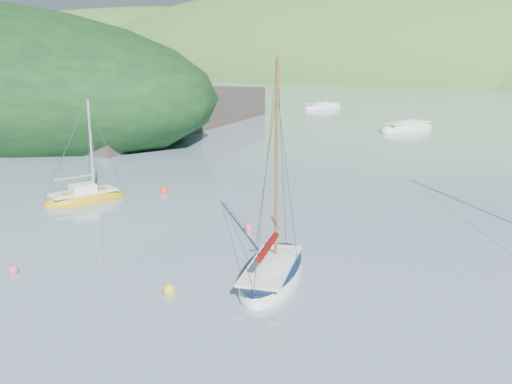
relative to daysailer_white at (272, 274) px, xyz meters
The scene contains 6 objects.
ground 4.89m from the daysailer_white, 113.95° to the right, with size 700.00×700.00×0.00m, color #7589A2.
daysailer_white is the anchor object (origin of this frame).
sailboat_yellow 15.06m from the daysailer_white, 164.37° to the left, with size 3.34×5.02×6.19m.
distant_sloop_a 42.81m from the daysailer_white, 100.96° to the left, with size 5.38×7.77×10.50m.
distant_sloop_c 63.03m from the daysailer_white, 113.74° to the left, with size 4.83×7.03×9.49m.
mooring_buoys 5.23m from the daysailer_white, 150.39° to the left, with size 22.33×13.08×0.49m.
Camera 1 is at (11.92, -12.58, 8.28)m, focal length 40.00 mm.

